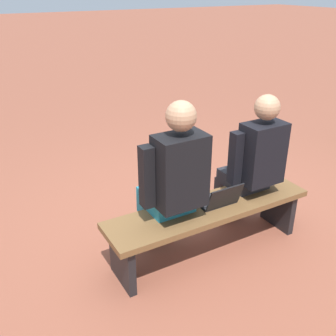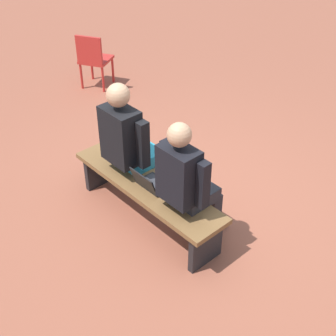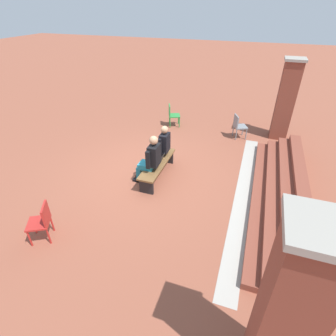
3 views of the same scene
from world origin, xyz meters
name	(u,v)px [view 1 (image 1 of 3)]	position (x,y,z in m)	size (l,w,h in m)	color
ground_plane	(193,226)	(0.00, 0.00, 0.00)	(60.00, 60.00, 0.00)	brown
bench	(209,216)	(0.10, 0.38, 0.35)	(1.80, 0.44, 0.45)	brown
person_student	(252,162)	(-0.38, 0.31, 0.71)	(0.54, 0.68, 1.33)	#232328
person_adult	(173,180)	(0.42, 0.31, 0.74)	(0.57, 0.72, 1.40)	teal
laptop	(218,199)	(0.03, 0.39, 0.50)	(0.32, 0.29, 0.21)	black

